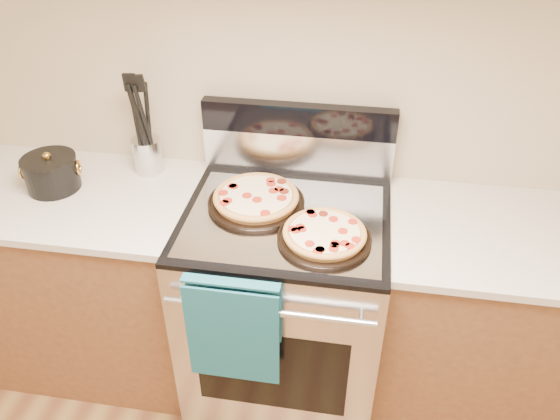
% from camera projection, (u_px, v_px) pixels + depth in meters
% --- Properties ---
extents(wall_back, '(4.00, 0.00, 4.00)m').
position_uv_depth(wall_back, '(301.00, 68.00, 2.04)').
color(wall_back, '#C1B18B').
rests_on(wall_back, ground).
extents(range_body, '(0.76, 0.68, 0.90)m').
position_uv_depth(range_body, '(285.00, 307.00, 2.27)').
color(range_body, '#B7B7BC').
rests_on(range_body, ground).
extents(oven_window, '(0.56, 0.01, 0.40)m').
position_uv_depth(oven_window, '(271.00, 372.00, 2.00)').
color(oven_window, black).
rests_on(oven_window, range_body).
extents(cooktop, '(0.76, 0.68, 0.02)m').
position_uv_depth(cooktop, '(286.00, 217.00, 2.01)').
color(cooktop, black).
rests_on(cooktop, range_body).
extents(backsplash_lower, '(0.76, 0.06, 0.18)m').
position_uv_depth(backsplash_lower, '(298.00, 153.00, 2.20)').
color(backsplash_lower, silver).
rests_on(backsplash_lower, cooktop).
extents(backsplash_upper, '(0.76, 0.06, 0.12)m').
position_uv_depth(backsplash_upper, '(298.00, 119.00, 2.11)').
color(backsplash_upper, black).
rests_on(backsplash_upper, backsplash_lower).
extents(oven_handle, '(0.70, 0.03, 0.03)m').
position_uv_depth(oven_handle, '(268.00, 312.00, 1.77)').
color(oven_handle, silver).
rests_on(oven_handle, range_body).
extents(dish_towel, '(0.32, 0.05, 0.42)m').
position_uv_depth(dish_towel, '(234.00, 329.00, 1.84)').
color(dish_towel, navy).
rests_on(dish_towel, oven_handle).
extents(foil_sheet, '(0.70, 0.55, 0.01)m').
position_uv_depth(foil_sheet, '(285.00, 219.00, 1.98)').
color(foil_sheet, gray).
rests_on(foil_sheet, cooktop).
extents(cabinet_left, '(1.00, 0.62, 0.88)m').
position_uv_depth(cabinet_left, '(90.00, 281.00, 2.42)').
color(cabinet_left, brown).
rests_on(cabinet_left, ground).
extents(countertop_left, '(1.02, 0.64, 0.03)m').
position_uv_depth(countertop_left, '(67.00, 195.00, 2.16)').
color(countertop_left, beige).
rests_on(countertop_left, cabinet_left).
extents(cabinet_right, '(1.00, 0.62, 0.88)m').
position_uv_depth(cabinet_right, '(503.00, 329.00, 2.19)').
color(cabinet_right, brown).
rests_on(cabinet_right, ground).
extents(countertop_right, '(1.02, 0.64, 0.03)m').
position_uv_depth(countertop_right, '(533.00, 240.00, 1.92)').
color(countertop_right, beige).
rests_on(countertop_right, cabinet_right).
extents(pepperoni_pizza_back, '(0.41, 0.41, 0.05)m').
position_uv_depth(pepperoni_pizza_back, '(256.00, 199.00, 2.04)').
color(pepperoni_pizza_back, '#B07D35').
rests_on(pepperoni_pizza_back, foil_sheet).
extents(pepperoni_pizza_front, '(0.40, 0.40, 0.04)m').
position_uv_depth(pepperoni_pizza_front, '(325.00, 235.00, 1.86)').
color(pepperoni_pizza_front, '#B07D35').
rests_on(pepperoni_pizza_front, foil_sheet).
extents(utensil_crock, '(0.15, 0.15, 0.15)m').
position_uv_depth(utensil_crock, '(148.00, 155.00, 2.24)').
color(utensil_crock, silver).
rests_on(utensil_crock, countertop_left).
extents(saucepan, '(0.25, 0.25, 0.12)m').
position_uv_depth(saucepan, '(52.00, 174.00, 2.14)').
color(saucepan, black).
rests_on(saucepan, countertop_left).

